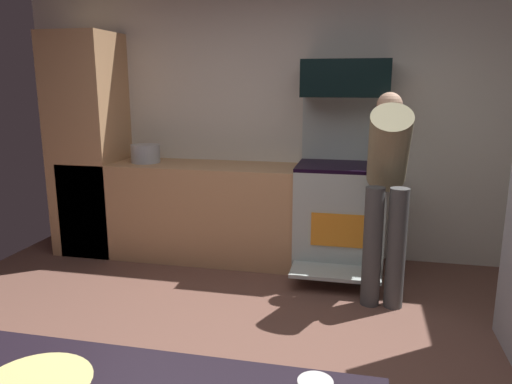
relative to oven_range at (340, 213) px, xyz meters
The scene contains 7 objects.
wall_back 1.02m from the oven_range, 144.71° to the left, with size 5.20×0.12×2.60m, color silver.
lower_cabinet_run 1.43m from the oven_range, behind, with size 2.40×0.60×0.90m, color tan.
cabinet_column 2.49m from the oven_range, behind, with size 0.60×0.60×2.10m, color tan.
oven_range is the anchor object (origin of this frame).
microwave 1.17m from the oven_range, 90.00° to the left, with size 0.74×0.38×0.31m, color black.
person_cook 0.79m from the oven_range, 57.49° to the right, with size 0.31×0.67×1.57m.
stock_pot 1.90m from the oven_range, behind, with size 0.27×0.27×0.17m, color #B2B9C0.
Camera 1 is at (0.68, -2.25, 1.64)m, focal length 33.96 mm.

